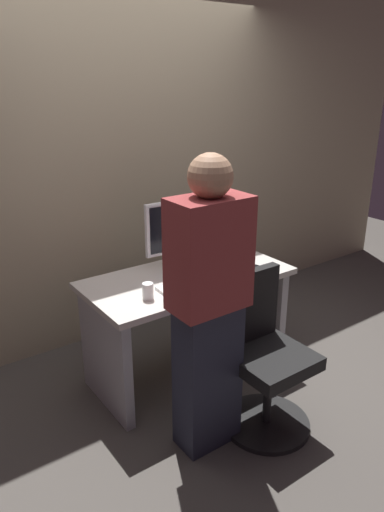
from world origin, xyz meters
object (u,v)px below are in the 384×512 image
object	(u,v)px
desk	(188,307)
office_chair	(263,359)
keyboard	(190,284)
mouse	(226,273)
book_stack	(230,246)
person_at_desk	(209,308)
cell_phone	(261,268)
monitor	(181,228)
cup_near_keyboard	(148,291)

from	to	relation	value
desk	office_chair	world-z (taller)	office_chair
keyboard	mouse	bearing A→B (deg)	3.32
mouse	book_stack	size ratio (longest dim) A/B	0.50
person_at_desk	keyboard	size ratio (longest dim) A/B	3.81
desk	book_stack	bearing A→B (deg)	18.99
book_stack	cell_phone	xyz separation A→B (m)	(-0.04, -0.38, -0.04)
monitor	cup_near_keyboard	world-z (taller)	monitor
book_stack	person_at_desk	bearing A→B (deg)	-135.58
office_chair	cell_phone	bearing A→B (deg)	49.03
person_at_desk	book_stack	bearing A→B (deg)	44.42
desk	person_at_desk	bearing A→B (deg)	-116.07
office_chair	keyboard	distance (m)	0.63
cup_near_keyboard	cell_phone	bearing A→B (deg)	-3.13
keyboard	cell_phone	xyz separation A→B (m)	(0.55, -0.06, -0.01)
keyboard	book_stack	bearing A→B (deg)	31.88
cup_near_keyboard	cell_phone	world-z (taller)	cup_near_keyboard
cup_near_keyboard	book_stack	xyz separation A→B (m)	(0.90, 0.33, -0.00)
person_at_desk	monitor	bearing A→B (deg)	64.48
mouse	monitor	bearing A→B (deg)	107.77
monitor	mouse	xyz separation A→B (m)	(0.11, -0.35, -0.24)
monitor	keyboard	xyz separation A→B (m)	(-0.17, -0.35, -0.25)
desk	cup_near_keyboard	distance (m)	0.51
mouse	person_at_desk	bearing A→B (deg)	-137.01
keyboard	desk	bearing A→B (deg)	63.96
person_at_desk	book_stack	xyz separation A→B (m)	(0.81, 0.79, -0.05)
desk	office_chair	bearing A→B (deg)	-85.06
cup_near_keyboard	office_chair	bearing A→B (deg)	-48.84
mouse	cell_phone	size ratio (longest dim) A/B	0.69
keyboard	office_chair	bearing A→B (deg)	-71.83
keyboard	person_at_desk	bearing A→B (deg)	-111.82
desk	office_chair	size ratio (longest dim) A/B	1.45
monitor	book_stack	distance (m)	0.47
desk	office_chair	xyz separation A→B (m)	(0.06, -0.67, -0.08)
office_chair	desk	bearing A→B (deg)	94.94
monitor	cup_near_keyboard	distance (m)	0.64
desk	monitor	xyz separation A→B (m)	(0.09, 0.20, 0.49)
mouse	keyboard	bearing A→B (deg)	-179.91
office_chair	person_at_desk	bearing A→B (deg)	170.88
office_chair	cup_near_keyboard	distance (m)	0.78
cup_near_keyboard	book_stack	bearing A→B (deg)	20.19
person_at_desk	monitor	size ratio (longest dim) A/B	3.03
keyboard	cup_near_keyboard	distance (m)	0.31
monitor	keyboard	size ratio (longest dim) A/B	1.26
cup_near_keyboard	book_stack	world-z (taller)	same
office_chair	cup_near_keyboard	world-z (taller)	office_chair
cup_near_keyboard	cell_phone	size ratio (longest dim) A/B	0.69
office_chair	cell_phone	xyz separation A→B (m)	(0.41, 0.47, 0.32)
mouse	cell_phone	distance (m)	0.27
cell_phone	cup_near_keyboard	bearing A→B (deg)	159.21
person_at_desk	cell_phone	bearing A→B (deg)	28.23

